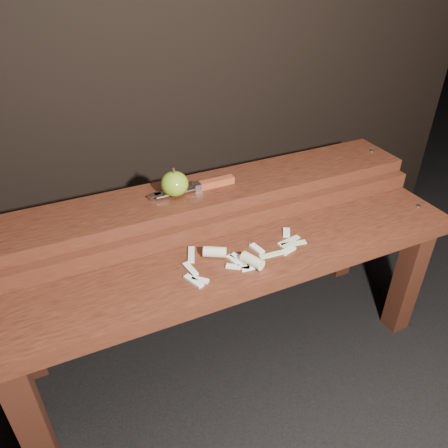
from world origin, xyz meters
name	(u,v)px	position (x,y,z in m)	size (l,w,h in m)	color
ground	(232,358)	(0.00, 0.00, 0.00)	(60.00, 60.00, 0.00)	black
bench_front_tier	(245,281)	(0.00, -0.06, 0.35)	(1.20, 0.20, 0.42)	#36170D
bench_rear_tier	(208,216)	(0.00, 0.17, 0.41)	(1.20, 0.21, 0.50)	#36170D
apple	(175,184)	(-0.09, 0.17, 0.53)	(0.07, 0.07, 0.08)	olive
knife	(206,185)	(0.00, 0.17, 0.51)	(0.24, 0.03, 0.02)	brown
apple_scraps	(238,257)	(-0.02, -0.05, 0.43)	(0.33, 0.15, 0.03)	beige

